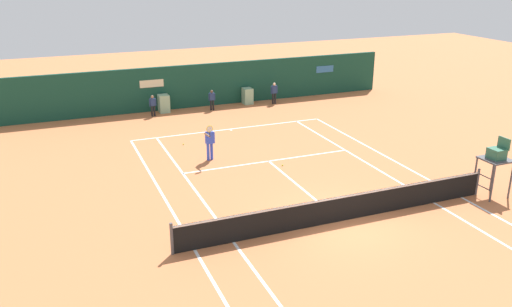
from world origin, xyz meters
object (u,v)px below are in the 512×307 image
object	(u,v)px
ball_kid_left_post	(153,104)
tennis_ball_mid_court	(282,165)
ball_kid_right_post	(274,92)
tennis_ball_by_sideline	(183,144)
player_on_baseline	(210,140)
umpire_chair	(496,158)
ball_kid_centre_post	(212,99)

from	to	relation	value
ball_kid_left_post	tennis_ball_mid_court	bearing A→B (deg)	107.96
ball_kid_right_post	ball_kid_left_post	bearing A→B (deg)	3.39
tennis_ball_mid_court	tennis_ball_by_sideline	bearing A→B (deg)	126.76
tennis_ball_mid_court	ball_kid_right_post	bearing A→B (deg)	68.12
player_on_baseline	ball_kid_left_post	size ratio (longest dim) A/B	1.44
tennis_ball_mid_court	ball_kid_left_post	bearing A→B (deg)	109.62
tennis_ball_mid_court	player_on_baseline	bearing A→B (deg)	144.86
player_on_baseline	ball_kid_right_post	world-z (taller)	player_on_baseline
tennis_ball_by_sideline	ball_kid_right_post	bearing A→B (deg)	37.53
ball_kid_right_post	tennis_ball_mid_court	xyz separation A→B (m)	(-4.08, -10.16, -0.75)
umpire_chair	ball_kid_left_post	bearing A→B (deg)	31.29
player_on_baseline	ball_kid_left_post	bearing A→B (deg)	-91.08
umpire_chair	ball_kid_centre_post	size ratio (longest dim) A/B	1.87
tennis_ball_by_sideline	tennis_ball_mid_court	xyz separation A→B (m)	(3.34, -4.47, 0.00)
ball_kid_centre_post	tennis_ball_mid_court	distance (m)	10.19
umpire_chair	player_on_baseline	bearing A→B (deg)	48.59
ball_kid_right_post	ball_kid_left_post	xyz separation A→B (m)	(-7.71, 0.00, -0.07)
ball_kid_left_post	umpire_chair	bearing A→B (deg)	119.62
tennis_ball_by_sideline	tennis_ball_mid_court	bearing A→B (deg)	-53.24
ball_kid_centre_post	ball_kid_left_post	bearing A→B (deg)	6.24
player_on_baseline	tennis_ball_mid_court	size ratio (longest dim) A/B	26.49
player_on_baseline	ball_kid_centre_post	xyz separation A→B (m)	(2.71, 8.24, -0.23)
umpire_chair	ball_kid_left_post	size ratio (longest dim) A/B	1.86
ball_kid_centre_post	ball_kid_right_post	bearing A→B (deg)	-173.76
player_on_baseline	ball_kid_right_post	xyz separation A→B (m)	(6.82, 8.24, -0.16)
umpire_chair	ball_kid_right_post	world-z (taller)	umpire_chair
ball_kid_left_post	tennis_ball_by_sideline	world-z (taller)	ball_kid_left_post
ball_kid_centre_post	tennis_ball_mid_court	size ratio (longest dim) A/B	18.31
player_on_baseline	tennis_ball_mid_court	world-z (taller)	player_on_baseline
ball_kid_left_post	tennis_ball_by_sideline	bearing A→B (deg)	91.22
ball_kid_right_post	ball_kid_left_post	world-z (taller)	ball_kid_right_post
umpire_chair	tennis_ball_mid_court	distance (m)	8.65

